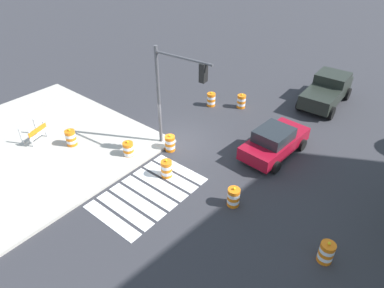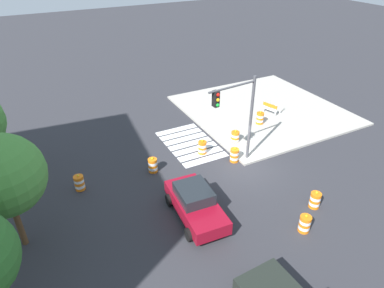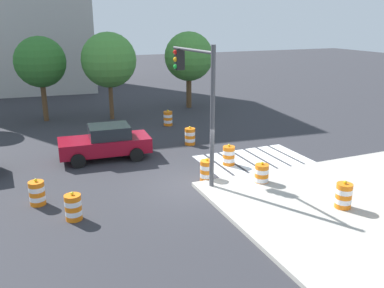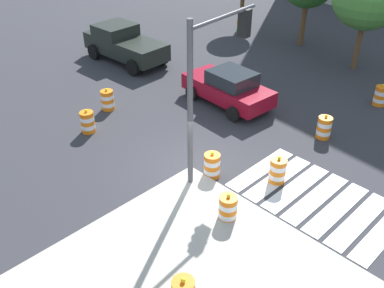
# 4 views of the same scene
# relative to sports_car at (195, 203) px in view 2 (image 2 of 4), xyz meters

# --- Properties ---
(ground_plane) EXTENTS (120.00, 120.00, 0.00)m
(ground_plane) POSITION_rel_sports_car_xyz_m (2.49, -4.82, -0.81)
(ground_plane) COLOR #2D2D33
(sidewalk_corner) EXTENTS (12.00, 12.00, 0.15)m
(sidewalk_corner) POSITION_rel_sports_car_xyz_m (8.49, -10.82, -0.74)
(sidewalk_corner) COLOR #ADA89E
(sidewalk_corner) RESTS_ON ground
(crosswalk_stripes) EXTENTS (5.10, 3.20, 0.02)m
(crosswalk_stripes) POSITION_rel_sports_car_xyz_m (6.49, -3.02, -0.80)
(crosswalk_stripes) COLOR silver
(crosswalk_stripes) RESTS_ON ground
(sports_car) EXTENTS (4.41, 2.35, 1.63)m
(sports_car) POSITION_rel_sports_car_xyz_m (0.00, 0.00, 0.00)
(sports_car) COLOR maroon
(sports_car) RESTS_ON ground
(traffic_barrel_near_corner) EXTENTS (0.56, 0.56, 1.02)m
(traffic_barrel_near_corner) POSITION_rel_sports_car_xyz_m (4.91, 4.84, -0.36)
(traffic_barrel_near_corner) COLOR orange
(traffic_barrel_near_corner) RESTS_ON ground
(traffic_barrel_crosswalk_end) EXTENTS (0.56, 0.56, 1.02)m
(traffic_barrel_crosswalk_end) POSITION_rel_sports_car_xyz_m (5.14, -5.85, -0.36)
(traffic_barrel_crosswalk_end) COLOR orange
(traffic_barrel_crosswalk_end) RESTS_ON ground
(traffic_barrel_median_near) EXTENTS (0.56, 0.56, 1.02)m
(traffic_barrel_median_near) POSITION_rel_sports_car_xyz_m (-3.39, -4.22, -0.36)
(traffic_barrel_median_near) COLOR orange
(traffic_barrel_median_near) RESTS_ON ground
(traffic_barrel_median_far) EXTENTS (0.56, 0.56, 1.02)m
(traffic_barrel_median_far) POSITION_rel_sports_car_xyz_m (3.28, -4.56, -0.36)
(traffic_barrel_median_far) COLOR orange
(traffic_barrel_median_far) RESTS_ON ground
(traffic_barrel_far_curb) EXTENTS (0.56, 0.56, 1.02)m
(traffic_barrel_far_curb) POSITION_rel_sports_car_xyz_m (5.04, -3.18, -0.36)
(traffic_barrel_far_curb) COLOR orange
(traffic_barrel_far_curb) RESTS_ON ground
(traffic_barrel_lane_center) EXTENTS (0.56, 0.56, 1.02)m
(traffic_barrel_lane_center) POSITION_rel_sports_car_xyz_m (-2.33, -5.94, -0.36)
(traffic_barrel_lane_center) COLOR orange
(traffic_barrel_lane_center) RESTS_ON ground
(traffic_barrel_opposite_curb) EXTENTS (0.56, 0.56, 1.02)m
(traffic_barrel_opposite_curb) POSITION_rel_sports_car_xyz_m (4.62, 0.49, -0.36)
(traffic_barrel_opposite_curb) COLOR orange
(traffic_barrel_opposite_curb) RESTS_ON ground
(traffic_barrel_on_sidewalk) EXTENTS (0.56, 0.56, 1.02)m
(traffic_barrel_on_sidewalk) POSITION_rel_sports_car_xyz_m (6.52, -9.00, -0.21)
(traffic_barrel_on_sidewalk) COLOR orange
(traffic_barrel_on_sidewalk) RESTS_ON sidewalk_corner
(construction_barricade) EXTENTS (1.41, 1.10, 1.00)m
(construction_barricade) POSITION_rel_sports_car_xyz_m (7.53, -10.83, -0.09)
(construction_barricade) COLOR silver
(construction_barricade) RESTS_ON sidewalk_corner
(traffic_light_pole) EXTENTS (0.65, 3.28, 5.50)m
(traffic_light_pole) POSITION_rel_sports_car_xyz_m (2.96, -4.29, 3.10)
(traffic_light_pole) COLOR #4C4C51
(traffic_light_pole) RESTS_ON sidewalk_corner
(street_tree_corner_lot) EXTENTS (3.58, 3.58, 5.73)m
(street_tree_corner_lot) POSITION_rel_sports_car_xyz_m (2.01, 7.99, 3.11)
(street_tree_corner_lot) COLOR brown
(street_tree_corner_lot) RESTS_ON ground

